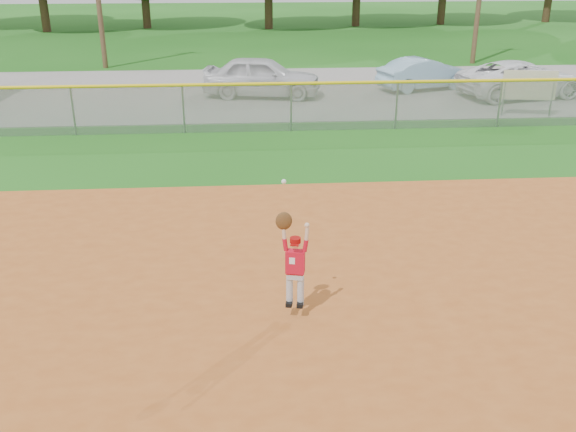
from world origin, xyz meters
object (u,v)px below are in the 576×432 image
object	(u,v)px
car_white_a	(262,76)
ballplayer	(293,260)
sponsor_sign	(529,86)
car_blue	(424,74)
car_white_b	(522,79)

from	to	relation	value
car_white_a	ballplayer	size ratio (longest dim) A/B	2.17
car_white_a	sponsor_sign	size ratio (longest dim) A/B	2.56
car_blue	car_white_b	bearing A→B (deg)	-135.10
sponsor_sign	ballplayer	xyz separation A→B (m)	(-8.95, -12.25, -0.03)
car_white_a	sponsor_sign	xyz separation A→B (m)	(8.87, -3.76, 0.25)
car_white_a	car_blue	size ratio (longest dim) A/B	1.18
car_blue	sponsor_sign	world-z (taller)	sponsor_sign
car_white_b	sponsor_sign	size ratio (longest dim) A/B	2.79
car_white_b	ballplayer	bearing A→B (deg)	135.02
car_white_a	car_blue	xyz separation A→B (m)	(6.56, 0.86, -0.14)
car_blue	car_white_b	xyz separation A→B (m)	(3.34, -1.64, 0.05)
ballplayer	sponsor_sign	bearing A→B (deg)	53.82
car_white_b	car_white_a	bearing A→B (deg)	73.78
car_white_b	sponsor_sign	bearing A→B (deg)	149.13
car_white_a	ballplayer	distance (m)	16.00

